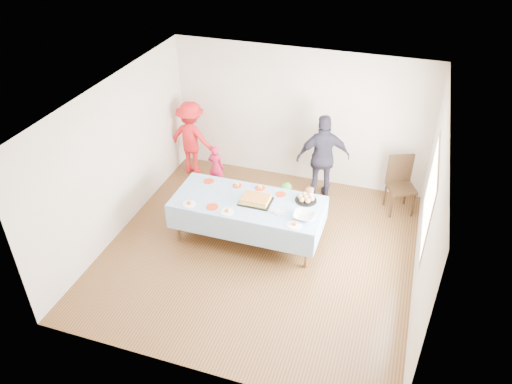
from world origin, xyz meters
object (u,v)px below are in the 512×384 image
at_px(birthday_cake, 256,200).
at_px(adult_left, 192,138).
at_px(dining_chair, 400,181).
at_px(party_table, 248,204).

bearing_deg(birthday_cake, adult_left, 138.01).
height_order(birthday_cake, adult_left, adult_left).
relative_size(birthday_cake, dining_chair, 0.48).
bearing_deg(dining_chair, birthday_cake, -165.53).
xyz_separation_m(party_table, birthday_cake, (0.13, 0.01, 0.10)).
bearing_deg(party_table, birthday_cake, 6.37).
xyz_separation_m(party_table, adult_left, (-1.81, 1.76, 0.05)).
bearing_deg(adult_left, dining_chair, -175.62).
height_order(birthday_cake, dining_chair, dining_chair).
relative_size(party_table, dining_chair, 2.32).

